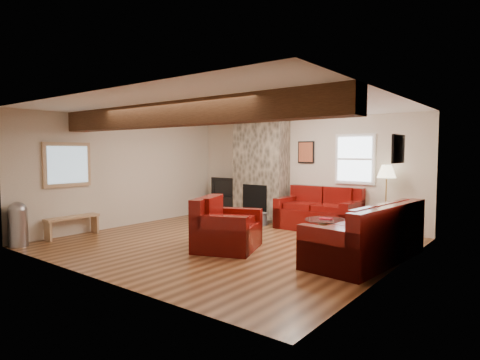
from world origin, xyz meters
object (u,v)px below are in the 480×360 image
(floor_lamp, at_px, (386,175))
(television, at_px, (226,187))
(coffee_table, at_px, (326,230))
(tv_cabinet, at_px, (226,205))
(sofa_three, at_px, (366,232))
(armchair_red, at_px, (228,223))
(loveseat, at_px, (318,209))

(floor_lamp, bearing_deg, television, 179.34)
(coffee_table, height_order, tv_cabinet, tv_cabinet)
(sofa_three, distance_m, floor_lamp, 2.27)
(sofa_three, height_order, television, television)
(armchair_red, bearing_deg, television, 19.22)
(loveseat, bearing_deg, sofa_three, -47.92)
(sofa_three, relative_size, tv_cabinet, 2.22)
(sofa_three, xyz_separation_m, coffee_table, (-1.14, 0.97, -0.25))
(loveseat, distance_m, tv_cabinet, 2.93)
(armchair_red, bearing_deg, floor_lamp, -53.31)
(coffee_table, height_order, floor_lamp, floor_lamp)
(armchair_red, bearing_deg, tv_cabinet, 19.22)
(television, relative_size, floor_lamp, 0.58)
(television, height_order, floor_lamp, floor_lamp)
(television, bearing_deg, coffee_table, -18.50)
(coffee_table, xyz_separation_m, television, (-3.51, 1.17, 0.57))
(sofa_three, distance_m, loveseat, 2.54)
(tv_cabinet, xyz_separation_m, television, (0.00, 0.00, 0.51))
(loveseat, height_order, armchair_red, loveseat)
(sofa_three, height_order, floor_lamp, floor_lamp)
(sofa_three, bearing_deg, floor_lamp, -164.73)
(loveseat, height_order, tv_cabinet, loveseat)
(armchair_red, height_order, coffee_table, armchair_red)
(coffee_table, height_order, television, television)
(loveseat, xyz_separation_m, armchair_red, (-0.43, -2.62, -0.01))
(television, xyz_separation_m, floor_lamp, (4.29, -0.05, 0.46))
(loveseat, relative_size, television, 2.06)
(loveseat, distance_m, television, 2.94)
(television, bearing_deg, armchair_red, -49.67)
(tv_cabinet, bearing_deg, armchair_red, -49.67)
(armchair_red, relative_size, coffee_table, 1.37)
(floor_lamp, bearing_deg, armchair_red, -122.21)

